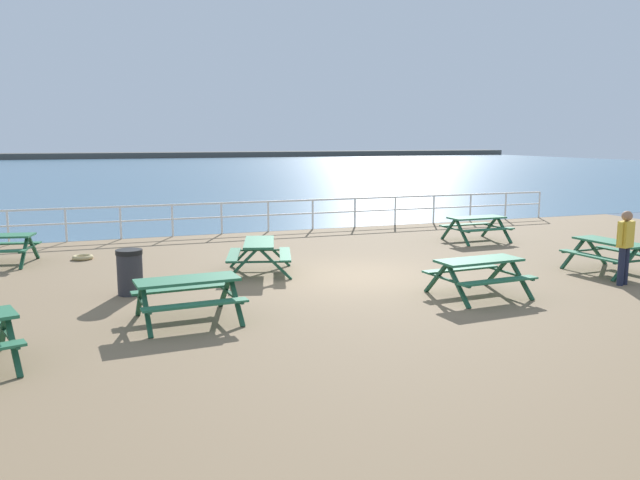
# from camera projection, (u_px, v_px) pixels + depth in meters

# --- Properties ---
(ground_plane) EXTENTS (30.00, 24.00, 0.20)m
(ground_plane) POSITION_uv_depth(u_px,v_px,m) (355.00, 280.00, 14.95)
(ground_plane) COLOR #846B4C
(sea_band) EXTENTS (142.00, 90.00, 0.01)m
(sea_band) POSITION_uv_depth(u_px,v_px,m) (150.00, 170.00, 63.88)
(sea_band) COLOR #476B84
(sea_band) RESTS_ON ground
(distant_shoreline) EXTENTS (142.00, 6.00, 1.80)m
(distant_shoreline) POSITION_uv_depth(u_px,v_px,m) (126.00, 158.00, 103.78)
(distant_shoreline) COLOR #4C4C47
(distant_shoreline) RESTS_ON ground
(seaward_railing) EXTENTS (23.07, 0.07, 1.08)m
(seaward_railing) POSITION_uv_depth(u_px,v_px,m) (268.00, 210.00, 22.01)
(seaward_railing) COLOR white
(seaward_railing) RESTS_ON ground
(picnic_table_near_left) EXTENTS (1.90, 1.65, 0.80)m
(picnic_table_near_left) POSITION_uv_depth(u_px,v_px,m) (188.00, 289.00, 11.20)
(picnic_table_near_left) COLOR #286B47
(picnic_table_near_left) RESTS_ON ground
(picnic_table_far_left) EXTENTS (1.90, 1.65, 0.80)m
(picnic_table_far_left) POSITION_uv_depth(u_px,v_px,m) (479.00, 268.00, 12.99)
(picnic_table_far_left) COLOR #286B47
(picnic_table_far_left) RESTS_ON ground
(picnic_table_far_right) EXTENTS (1.84, 1.59, 0.80)m
(picnic_table_far_right) POSITION_uv_depth(u_px,v_px,m) (477.00, 223.00, 19.97)
(picnic_table_far_right) COLOR #286B47
(picnic_table_far_right) RESTS_ON ground
(picnic_table_seaward) EXTENTS (1.64, 1.89, 0.80)m
(picnic_table_seaward) POSITION_uv_depth(u_px,v_px,m) (610.00, 249.00, 15.30)
(picnic_table_seaward) COLOR #286B47
(picnic_table_seaward) RESTS_ON ground
(picnic_table_corner) EXTENTS (1.93, 2.14, 0.80)m
(picnic_table_corner) POSITION_uv_depth(u_px,v_px,m) (259.00, 249.00, 15.24)
(picnic_table_corner) COLOR #286B47
(picnic_table_corner) RESTS_ON ground
(visitor) EXTENTS (0.51, 0.31, 1.66)m
(visitor) POSITION_uv_depth(u_px,v_px,m) (625.00, 243.00, 13.92)
(visitor) COLOR #1E2338
(visitor) RESTS_ON ground
(litter_bin) EXTENTS (0.55, 0.55, 0.95)m
(litter_bin) POSITION_uv_depth(u_px,v_px,m) (130.00, 272.00, 13.14)
(litter_bin) COLOR #2D2D33
(litter_bin) RESTS_ON ground
(rope_coil) EXTENTS (0.55, 0.55, 0.11)m
(rope_coil) POSITION_uv_depth(u_px,v_px,m) (83.00, 257.00, 17.03)
(rope_coil) COLOR tan
(rope_coil) RESTS_ON ground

